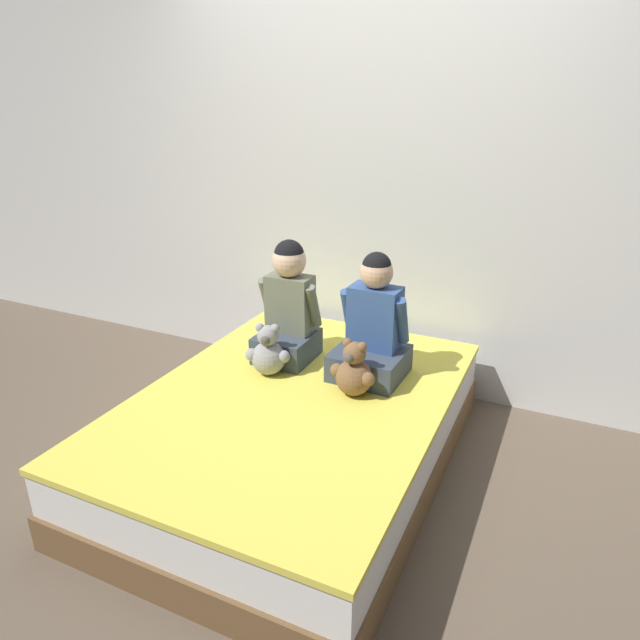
{
  "coord_description": "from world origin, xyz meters",
  "views": [
    {
      "loc": [
        1.13,
        -2.11,
        1.75
      ],
      "look_at": [
        0.0,
        0.3,
        0.68
      ],
      "focal_mm": 32.0,
      "sensor_mm": 36.0,
      "label": 1
    }
  ],
  "objects": [
    {
      "name": "ground_plane",
      "position": [
        0.0,
        0.0,
        0.0
      ],
      "size": [
        14.0,
        14.0,
        0.0
      ],
      "primitive_type": "plane",
      "color": "brown"
    },
    {
      "name": "wall_behind_bed",
      "position": [
        0.0,
        1.08,
        1.25
      ],
      "size": [
        8.0,
        0.06,
        2.5
      ],
      "color": "silver",
      "rests_on": "ground_plane"
    },
    {
      "name": "bed",
      "position": [
        0.0,
        0.0,
        0.2
      ],
      "size": [
        1.4,
        1.93,
        0.4
      ],
      "color": "brown",
      "rests_on": "ground_plane"
    },
    {
      "name": "child_on_left",
      "position": [
        -0.22,
        0.37,
        0.68
      ],
      "size": [
        0.33,
        0.31,
        0.65
      ],
      "rotation": [
        0.0,
        0.0,
        0.0
      ],
      "color": "#384251",
      "rests_on": "bed"
    },
    {
      "name": "child_on_right",
      "position": [
        0.25,
        0.37,
        0.65
      ],
      "size": [
        0.36,
        0.35,
        0.64
      ],
      "rotation": [
        0.0,
        0.0,
        -0.03
      ],
      "color": "#384251",
      "rests_on": "bed"
    },
    {
      "name": "teddy_bear_held_by_left_child",
      "position": [
        -0.22,
        0.15,
        0.51
      ],
      "size": [
        0.22,
        0.17,
        0.28
      ],
      "rotation": [
        0.0,
        0.0,
        0.29
      ],
      "color": "#939399",
      "rests_on": "bed"
    },
    {
      "name": "teddy_bear_held_by_right_child",
      "position": [
        0.25,
        0.13,
        0.52
      ],
      "size": [
        0.23,
        0.18,
        0.28
      ],
      "rotation": [
        0.0,
        0.0,
        -0.15
      ],
      "color": "brown",
      "rests_on": "bed"
    }
  ]
}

